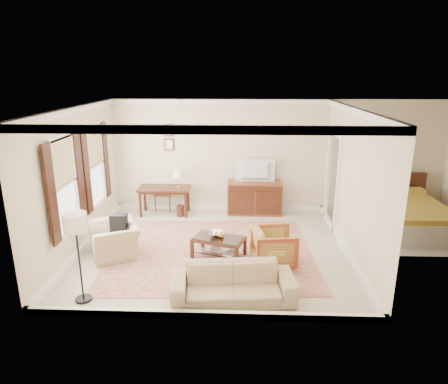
# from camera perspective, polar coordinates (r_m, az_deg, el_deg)

# --- Properties ---
(room_shell) EXTENTS (5.51, 5.01, 2.91)m
(room_shell) POSITION_cam_1_polar(r_m,az_deg,el_deg) (7.73, -1.59, 8.78)
(room_shell) COLOR beige
(room_shell) RESTS_ON ground
(annex_bedroom) EXTENTS (3.00, 2.70, 2.90)m
(annex_bedroom) POSITION_cam_1_polar(r_m,az_deg,el_deg) (10.16, 25.20, -3.26)
(annex_bedroom) COLOR beige
(annex_bedroom) RESTS_ON ground
(window_front) EXTENTS (0.12, 1.56, 1.80)m
(window_front) POSITION_cam_1_polar(r_m,az_deg,el_deg) (7.90, -21.82, 0.92)
(window_front) COLOR #CCB284
(window_front) RESTS_ON room_shell
(window_rear) EXTENTS (0.12, 1.56, 1.80)m
(window_rear) POSITION_cam_1_polar(r_m,az_deg,el_deg) (9.34, -17.96, 3.63)
(window_rear) COLOR #CCB284
(window_rear) RESTS_ON room_shell
(doorway) EXTENTS (0.10, 1.12, 2.25)m
(doorway) POSITION_cam_1_polar(r_m,az_deg,el_deg) (9.72, 15.26, 1.46)
(doorway) COLOR white
(doorway) RESTS_ON room_shell
(rug) EXTENTS (4.26, 3.71, 0.01)m
(rug) POSITION_cam_1_polar(r_m,az_deg,el_deg) (8.29, -1.91, -8.51)
(rug) COLOR maroon
(rug) RESTS_ON room_shell
(writing_desk) EXTENTS (1.31, 0.66, 0.72)m
(writing_desk) POSITION_cam_1_polar(r_m,az_deg,el_deg) (10.32, -8.52, 0.06)
(writing_desk) COLOR #462014
(writing_desk) RESTS_ON room_shell
(desk_chair) EXTENTS (0.48, 0.48, 1.05)m
(desk_chair) POSITION_cam_1_polar(r_m,az_deg,el_deg) (10.69, -8.65, 0.20)
(desk_chair) COLOR brown
(desk_chair) RESTS_ON room_shell
(desk_lamp) EXTENTS (0.32, 0.32, 0.50)m
(desk_lamp) POSITION_cam_1_polar(r_m,az_deg,el_deg) (10.16, -6.50, 1.99)
(desk_lamp) COLOR silver
(desk_lamp) RESTS_ON writing_desk
(framed_prints) EXTENTS (0.25, 0.04, 0.68)m
(framed_prints) POSITION_cam_1_polar(r_m,az_deg,el_deg) (10.39, -7.89, 7.76)
(framed_prints) COLOR #462014
(framed_prints) RESTS_ON room_shell
(sideboard) EXTENTS (1.38, 0.53, 0.85)m
(sideboard) POSITION_cam_1_polar(r_m,az_deg,el_deg) (10.33, 4.37, -0.83)
(sideboard) COLOR brown
(sideboard) RESTS_ON room_shell
(tv) EXTENTS (0.96, 0.55, 0.13)m
(tv) POSITION_cam_1_polar(r_m,az_deg,el_deg) (10.08, 4.48, 4.03)
(tv) COLOR black
(tv) RESTS_ON sideboard
(coffee_table) EXTENTS (1.12, 0.87, 0.42)m
(coffee_table) POSITION_cam_1_polar(r_m,az_deg,el_deg) (7.96, -0.75, -7.16)
(coffee_table) COLOR #462014
(coffee_table) RESTS_ON room_shell
(fruit_bowl) EXTENTS (0.42, 0.42, 0.10)m
(fruit_bowl) POSITION_cam_1_polar(r_m,az_deg,el_deg) (7.98, -1.06, -5.89)
(fruit_bowl) COLOR silver
(fruit_bowl) RESTS_ON coffee_table
(book_a) EXTENTS (0.28, 0.05, 0.38)m
(book_a) POSITION_cam_1_polar(r_m,az_deg,el_deg) (8.20, -1.89, -7.58)
(book_a) COLOR brown
(book_a) RESTS_ON coffee_table
(book_b) EXTENTS (0.26, 0.16, 0.38)m
(book_b) POSITION_cam_1_polar(r_m,az_deg,el_deg) (7.90, 0.30, -8.60)
(book_b) COLOR brown
(book_b) RESTS_ON coffee_table
(striped_armchair) EXTENTS (0.82, 0.86, 0.80)m
(striped_armchair) POSITION_cam_1_polar(r_m,az_deg,el_deg) (7.68, 7.15, -7.57)
(striped_armchair) COLOR maroon
(striped_armchair) RESTS_ON room_shell
(club_armchair) EXTENTS (1.04, 1.20, 0.88)m
(club_armchair) POSITION_cam_1_polar(r_m,az_deg,el_deg) (8.29, -15.41, -5.85)
(club_armchair) COLOR tan
(club_armchair) RESTS_ON room_shell
(backpack) EXTENTS (0.38, 0.39, 0.40)m
(backpack) POSITION_cam_1_polar(r_m,az_deg,el_deg) (8.25, -14.79, -4.09)
(backpack) COLOR black
(backpack) RESTS_ON club_armchair
(sofa) EXTENTS (2.02, 0.76, 0.77)m
(sofa) POSITION_cam_1_polar(r_m,az_deg,el_deg) (6.53, 1.30, -12.21)
(sofa) COLOR tan
(sofa) RESTS_ON room_shell
(floor_lamp) EXTENTS (0.37, 0.37, 1.49)m
(floor_lamp) POSITION_cam_1_polar(r_m,az_deg,el_deg) (6.54, -20.44, -4.94)
(floor_lamp) COLOR black
(floor_lamp) RESTS_ON room_shell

